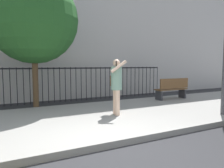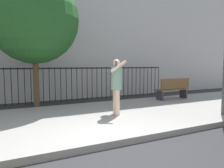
{
  "view_description": "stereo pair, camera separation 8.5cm",
  "coord_description": "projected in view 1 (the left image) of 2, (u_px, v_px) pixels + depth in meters",
  "views": [
    {
      "loc": [
        -1.84,
        -3.68,
        1.7
      ],
      "look_at": [
        1.23,
        2.31,
        1.09
      ],
      "focal_mm": 33.7,
      "sensor_mm": 36.0,
      "label": 1
    },
    {
      "loc": [
        -1.77,
        -3.72,
        1.7
      ],
      "look_at": [
        1.23,
        2.31,
        1.09
      ],
      "focal_mm": 33.7,
      "sensor_mm": 36.0,
      "label": 2
    }
  ],
  "objects": [
    {
      "name": "street_bench",
      "position": [
        172.0,
        88.0,
        9.5
      ],
      "size": [
        1.6,
        0.45,
        0.95
      ],
      "color": "brown",
      "rests_on": "sidewalk"
    },
    {
      "name": "ground_plane",
      "position": [
        110.0,
        149.0,
        4.25
      ],
      "size": [
        60.0,
        60.0,
        0.0
      ],
      "primitive_type": "plane",
      "color": "#28282B"
    },
    {
      "name": "pedestrian_on_phone",
      "position": [
        116.0,
        83.0,
        6.51
      ],
      "size": [
        0.51,
        0.69,
        1.73
      ],
      "color": "beige",
      "rests_on": "sidewalk"
    },
    {
      "name": "sidewalk",
      "position": [
        77.0,
        120.0,
        6.2
      ],
      "size": [
        28.0,
        4.4,
        0.15
      ],
      "primitive_type": "cube",
      "color": "gray",
      "rests_on": "ground"
    },
    {
      "name": "iron_fence",
      "position": [
        51.0,
        80.0,
        9.39
      ],
      "size": [
        12.03,
        0.04,
        1.6
      ],
      "color": "black",
      "rests_on": "ground"
    },
    {
      "name": "street_tree_near",
      "position": [
        33.0,
        19.0,
        7.59
      ],
      "size": [
        3.22,
        3.22,
        4.97
      ],
      "color": "#4C3823",
      "rests_on": "ground"
    }
  ]
}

